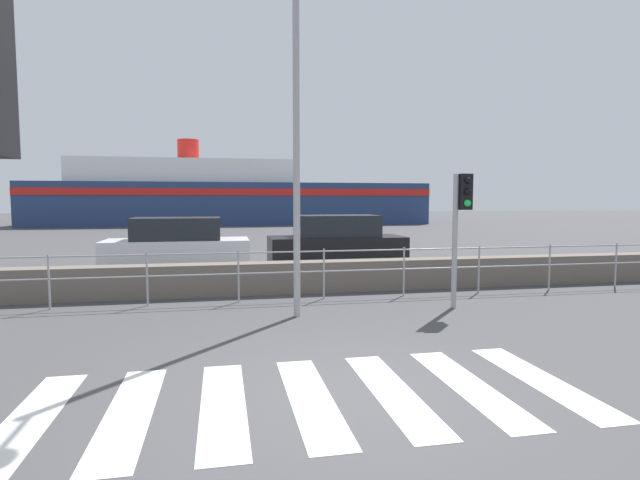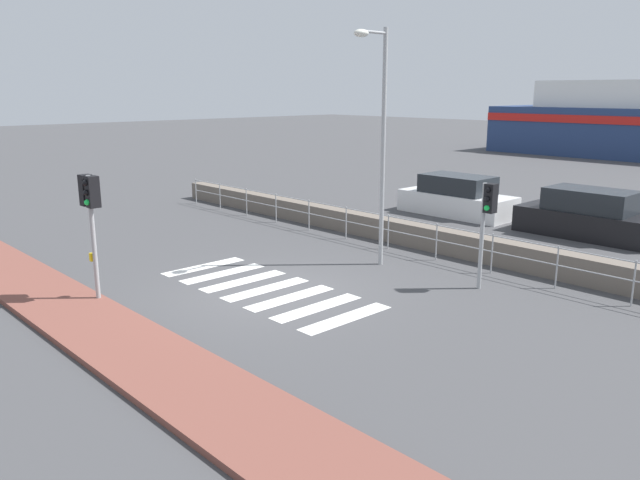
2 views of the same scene
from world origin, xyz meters
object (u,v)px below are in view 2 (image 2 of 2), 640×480
object	(u,v)px
parked_car_white	(457,198)
traffic_light_near	(90,204)
streetlamp	(378,123)
traffic_light_far	(487,212)
parked_car_black	(589,217)

from	to	relation	value
parked_car_white	traffic_light_near	bearing A→B (deg)	-88.26
streetlamp	traffic_light_far	bearing A→B (deg)	5.42
traffic_light_far	streetlamp	size ratio (longest dim) A/B	0.41
traffic_light_near	parked_car_black	world-z (taller)	traffic_light_near
traffic_light_near	streetlamp	distance (m)	7.36
traffic_light_far	parked_car_black	bearing A→B (deg)	95.61
parked_car_white	parked_car_black	bearing A→B (deg)	0.00
parked_car_white	traffic_light_far	bearing A→B (deg)	-51.50
streetlamp	parked_car_white	xyz separation A→B (m)	(-2.66, 7.63, -3.20)
traffic_light_near	parked_car_white	world-z (taller)	traffic_light_near
streetlamp	parked_car_black	distance (m)	8.62
traffic_light_far	streetlamp	distance (m)	3.74
parked_car_black	parked_car_white	bearing A→B (deg)	-180.00
traffic_light_far	parked_car_black	world-z (taller)	traffic_light_far
parked_car_white	parked_car_black	distance (m)	5.11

